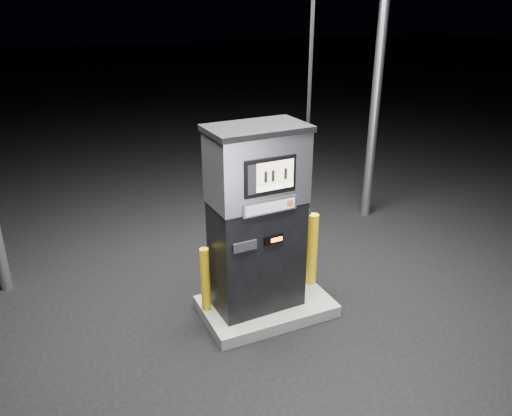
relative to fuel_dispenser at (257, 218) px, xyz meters
name	(u,v)px	position (x,y,z in m)	size (l,w,h in m)	color
ground	(266,311)	(0.11, -0.02, -1.31)	(80.00, 80.00, 0.00)	black
pump_island	(266,306)	(0.11, -0.02, -1.24)	(1.60, 1.00, 0.15)	slate
fuel_dispenser	(257,218)	(0.00, 0.00, 0.00)	(1.25, 0.71, 4.70)	black
bollard_left	(205,280)	(-0.63, 0.14, -0.75)	(0.11, 0.11, 0.83)	yellow
bollard_right	(312,250)	(0.85, 0.13, -0.66)	(0.13, 0.13, 1.00)	yellow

